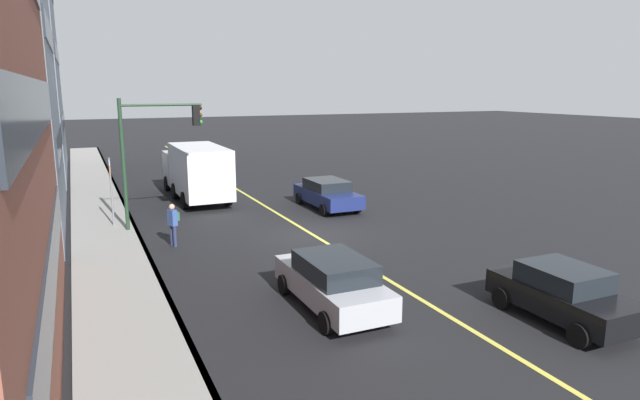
{
  "coord_description": "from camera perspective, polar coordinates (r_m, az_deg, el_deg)",
  "views": [
    {
      "loc": [
        -20.51,
        8.89,
        6.08
      ],
      "look_at": [
        -2.98,
        0.99,
        2.14
      ],
      "focal_mm": 30.61,
      "sensor_mm": 36.0,
      "label": 1
    }
  ],
  "objects": [
    {
      "name": "traffic_light_mast",
      "position": [
        24.31,
        -16.98,
        5.89
      ],
      "size": [
        0.28,
        3.47,
        5.7
      ],
      "color": "#1E3823",
      "rests_on": "ground"
    },
    {
      "name": "lane_stripe_center",
      "position": [
        23.17,
        -0.8,
        -3.63
      ],
      "size": [
        80.0,
        0.16,
        0.01
      ],
      "primitive_type": "cube",
      "color": "#D8CC4C",
      "rests_on": "ground"
    },
    {
      "name": "car_navy",
      "position": [
        28.13,
        0.77,
        0.7
      ],
      "size": [
        4.76,
        2.07,
        1.48
      ],
      "color": "navy",
      "rests_on": "ground"
    },
    {
      "name": "car_black",
      "position": [
        15.97,
        24.05,
        -8.88
      ],
      "size": [
        3.96,
        1.92,
        1.5
      ],
      "color": "black",
      "rests_on": "ground"
    },
    {
      "name": "car_silver",
      "position": [
        15.41,
        1.3,
        -8.47
      ],
      "size": [
        4.55,
        1.93,
        1.53
      ],
      "color": "#A8AAB2",
      "rests_on": "ground"
    },
    {
      "name": "ground",
      "position": [
        23.17,
        -0.8,
        -3.64
      ],
      "size": [
        200.0,
        200.0,
        0.0
      ],
      "primitive_type": "plane",
      "color": "black"
    },
    {
      "name": "street_sign_post",
      "position": [
        25.44,
        -21.01,
        1.22
      ],
      "size": [
        0.6,
        0.08,
        3.15
      ],
      "color": "slate",
      "rests_on": "ground"
    },
    {
      "name": "truck_white",
      "position": [
        31.12,
        -12.82,
        3.06
      ],
      "size": [
        8.24,
        2.55,
        3.04
      ],
      "color": "silver",
      "rests_on": "ground"
    },
    {
      "name": "curb_edge",
      "position": [
        21.47,
        -17.7,
        -5.23
      ],
      "size": [
        80.0,
        0.16,
        0.15
      ],
      "primitive_type": "cube",
      "color": "slate",
      "rests_on": "ground"
    },
    {
      "name": "pedestrian_with_backpack",
      "position": [
        22.02,
        -15.12,
        -2.2
      ],
      "size": [
        0.46,
        0.46,
        1.69
      ],
      "color": "#262D4C",
      "rests_on": "ground"
    },
    {
      "name": "sidewalk_slab",
      "position": [
        21.39,
        -21.01,
        -5.52
      ],
      "size": [
        80.0,
        2.64,
        0.15
      ],
      "primitive_type": "cube",
      "color": "gray",
      "rests_on": "ground"
    }
  ]
}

